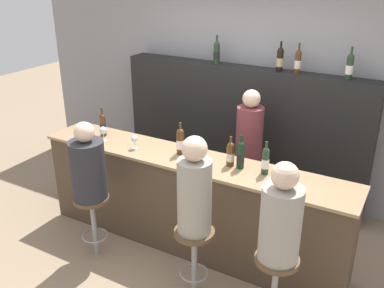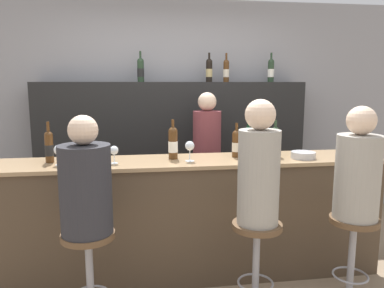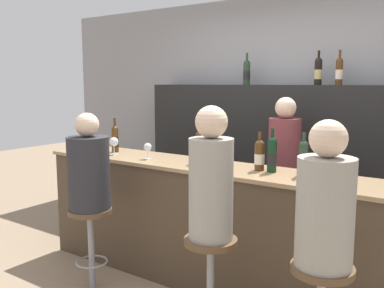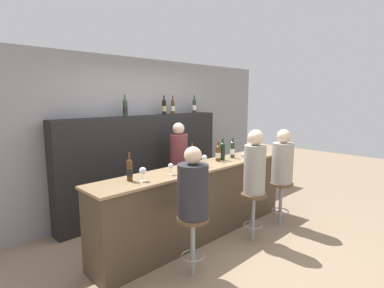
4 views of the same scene
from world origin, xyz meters
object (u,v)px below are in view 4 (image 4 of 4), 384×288
Objects in this scene: wine_bottle_counter_4 at (233,150)px; bar_stool_left at (193,230)px; wine_bottle_counter_2 at (218,153)px; wine_bottle_backbar_2 at (173,107)px; guest_seated_right at (283,160)px; wine_glass_2 at (204,158)px; wine_bottle_counter_1 at (192,157)px; wine_bottle_backbar_1 at (164,107)px; wine_glass_0 at (143,171)px; bar_stool_right at (281,192)px; wine_bottle_backbar_0 at (125,108)px; wine_bottle_counter_3 at (223,151)px; wine_glass_1 at (171,166)px; guest_seated_middle at (255,165)px; guest_seated_left at (193,188)px; bartender at (179,172)px; bar_stool_middle at (253,204)px; wine_bottle_counter_0 at (130,170)px; metal_bowl at (247,156)px; wine_bottle_backbar_3 at (194,106)px.

bar_stool_left is (-1.51, -0.65, -0.62)m from wine_bottle_counter_4.
wine_bottle_backbar_2 is at bearing 80.91° from wine_bottle_counter_2.
guest_seated_right is at bearing -60.29° from wine_bottle_counter_4.
wine_bottle_counter_1 is at bearing 137.47° from wine_glass_2.
wine_glass_0 is at bearing -136.26° from wine_bottle_backbar_1.
wine_glass_2 is 0.25× the size of bar_stool_right.
bar_stool_left is (-0.39, -1.90, -1.27)m from wine_bottle_backbar_0.
wine_bottle_counter_2 is 0.10m from wine_bottle_counter_3.
wine_bottle_backbar_1 is at bearing 110.60° from guest_seated_right.
wine_glass_1 reaches higher than bar_stool_right.
wine_bottle_counter_4 reaches higher than bar_stool_left.
wine_bottle_counter_3 is at bearing 133.16° from guest_seated_right.
guest_seated_middle is 0.91m from bar_stool_right.
guest_seated_left reaches higher than wine_glass_2.
wine_bottle_counter_2 is 0.88× the size of wine_bottle_backbar_1.
wine_bottle_backbar_0 is 1.65m from wine_glass_0.
wine_glass_1 is 0.09× the size of bartender.
bartender reaches higher than wine_glass_1.
bar_stool_right is (0.72, -0.65, -0.61)m from wine_bottle_counter_2.
wine_glass_1 is at bearing -136.18° from bartender.
wine_bottle_counter_2 is 0.90m from bar_stool_middle.
wine_glass_1 is at bearing -166.51° from wine_bottle_counter_1.
wine_bottle_backbar_1 is at bearing 66.64° from wine_bottle_counter_1.
bar_stool_right is at bearing -90.00° from guest_seated_right.
wine_bottle_backbar_1 is 1.57m from wine_glass_2.
wine_bottle_counter_0 is 1.59m from wine_bottle_backbar_0.
bar_stool_middle is 0.43× the size of bartender.
guest_seated_middle is at bearing -86.02° from bartender.
bar_stool_middle is (-0.02, -1.90, -1.27)m from wine_bottle_backbar_1.
wine_glass_2 is 0.19× the size of guest_seated_middle.
wine_bottle_counter_1 is 0.98× the size of wine_bottle_backbar_0.
wine_bottle_counter_0 reaches higher than bar_stool_middle.
wine_bottle_backbar_1 is (-0.00, 1.25, 0.65)m from wine_bottle_counter_2.
guest_seated_middle is at bearing 180.00° from bar_stool_right.
metal_bowl is at bearing -53.40° from bartender.
wine_bottle_counter_4 is 0.97m from bar_stool_middle.
bartender is at bearing 93.98° from guest_seated_middle.
wine_glass_2 is at bearing -171.47° from wine_bottle_counter_4.
wine_bottle_backbar_3 is at bearing 30.36° from bartender.
wine_bottle_backbar_2 is 0.49× the size of bar_stool_left.
wine_glass_1 is at bearing 151.58° from guest_seated_middle.
guest_seated_middle reaches higher than metal_bowl.
wine_bottle_backbar_0 is 0.51× the size of bar_stool_middle.
wine_glass_0 is 2.21m from guest_seated_right.
wine_bottle_counter_4 is at bearing 119.71° from bar_stool_right.
wine_bottle_counter_0 is 0.38× the size of guest_seated_middle.
guest_seated_right is at bearing 0.00° from guest_seated_middle.
guest_seated_right is at bearing -71.59° from metal_bowl.
bar_stool_right is (0.17, -0.52, -0.52)m from metal_bowl.
guest_seated_middle is at bearing -118.78° from wine_bottle_counter_4.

